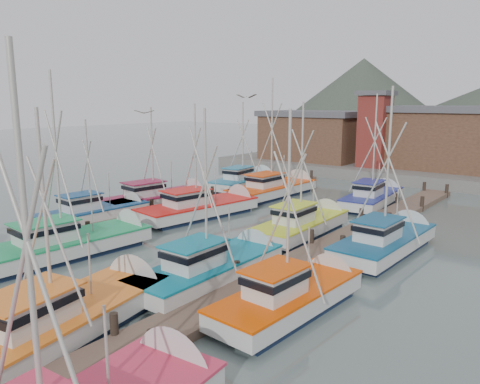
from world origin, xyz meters
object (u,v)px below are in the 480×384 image
Objects in this scene: boat_4 at (76,242)px; lookout_tower at (375,129)px; boat_8 at (205,207)px; boat_1 at (71,316)px; boat_12 at (276,188)px.

lookout_tower is at bearing 90.97° from boat_4.
lookout_tower is at bearing 93.26° from boat_8.
lookout_tower is 0.76× the size of boat_4.
boat_8 is at bearing -95.46° from lookout_tower.
boat_1 is 9.72m from boat_4.
boat_12 is at bearing 99.67° from boat_8.
lookout_tower is 16.79m from boat_12.
boat_4 reaches higher than boat_8.
boat_4 is (-8.08, 5.40, 0.01)m from boat_1.
boat_8 is (-2.47, -25.84, -4.87)m from lookout_tower.
boat_4 is 1.07× the size of boat_8.
boat_4 is at bearing -86.46° from boat_12.
lookout_tower reaches higher than boat_8.
boat_12 reaches higher than boat_1.
boat_8 is at bearing 106.18° from boat_1.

